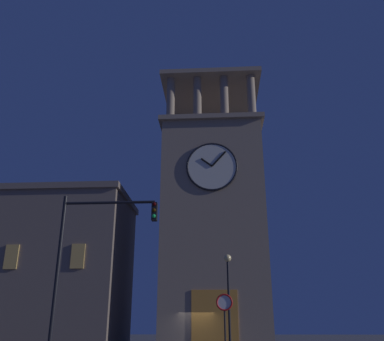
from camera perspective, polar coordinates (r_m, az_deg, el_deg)
The scene contains 5 objects.
clocktower at distance 35.42m, azimuth 2.93°, elevation -7.67°, with size 8.61×8.63×24.35m.
adjacent_wing_building at distance 39.28m, azimuth -24.01°, elevation -12.09°, with size 20.42×8.73×12.20m.
traffic_signal_near at distance 17.69m, azimuth -13.81°, elevation -10.16°, with size 3.99×0.41×6.66m.
street_lamp at distance 25.81m, azimuth 4.95°, elevation -15.12°, with size 0.44×0.44×5.65m.
no_horn_sign at distance 20.63m, azimuth 4.42°, elevation -18.07°, with size 0.78×0.14×2.98m.
Camera 1 is at (-1.56, 30.11, 1.41)m, focal length 39.39 mm.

